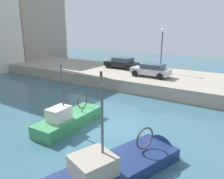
# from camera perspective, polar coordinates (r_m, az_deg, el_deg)

# --- Properties ---
(water_surface) EXTENTS (80.00, 80.00, 0.00)m
(water_surface) POSITION_cam_1_polar(r_m,az_deg,el_deg) (14.34, -0.58, -9.52)
(water_surface) COLOR #386070
(water_surface) RESTS_ON ground
(quay_wall) EXTENTS (9.00, 56.00, 1.20)m
(quay_wall) POSITION_cam_1_polar(r_m,az_deg,el_deg) (24.05, 14.85, 1.94)
(quay_wall) COLOR #9E9384
(quay_wall) RESTS_ON ground
(fishing_boat_navy) EXTENTS (7.22, 4.04, 5.03)m
(fishing_boat_navy) POSITION_cam_1_polar(r_m,az_deg,el_deg) (10.28, 2.79, -19.99)
(fishing_boat_navy) COLOR navy
(fishing_boat_navy) RESTS_ON ground
(fishing_boat_green) EXTENTS (5.80, 1.90, 4.87)m
(fishing_boat_green) POSITION_cam_1_polar(r_m,az_deg,el_deg) (14.75, -10.18, -8.54)
(fishing_boat_green) COLOR #388951
(fishing_boat_green) RESTS_ON ground
(parked_car_black) EXTENTS (2.19, 4.28, 1.37)m
(parked_car_black) POSITION_cam_1_polar(r_m,az_deg,el_deg) (27.57, 2.52, 6.94)
(parked_car_black) COLOR black
(parked_car_black) RESTS_ON quay_wall
(parked_car_silver) EXTENTS (1.98, 4.04, 1.34)m
(parked_car_silver) POSITION_cam_1_polar(r_m,az_deg,el_deg) (23.17, 10.10, 5.00)
(parked_car_silver) COLOR #B7B7BC
(parked_car_silver) RESTS_ON quay_wall
(mooring_bollard_mid) EXTENTS (0.28, 0.28, 0.55)m
(mooring_bollard_mid) POSITION_cam_1_polar(r_m,az_deg,el_deg) (22.91, -2.84, 4.02)
(mooring_bollard_mid) COLOR #2D2D33
(mooring_bollard_mid) RESTS_ON quay_wall
(quay_streetlamp) EXTENTS (0.36, 0.36, 4.83)m
(quay_streetlamp) POSITION_cam_1_polar(r_m,az_deg,el_deg) (25.45, 12.81, 11.61)
(quay_streetlamp) COLOR #38383D
(quay_streetlamp) RESTS_ON quay_wall
(waterfront_building_east_mid) EXTENTS (9.53, 8.95, 14.40)m
(waterfront_building_east_mid) POSITION_cam_1_polar(r_m,az_deg,el_deg) (43.13, -20.63, 16.25)
(waterfront_building_east_mid) COLOR #A39384
(waterfront_building_east_mid) RESTS_ON ground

